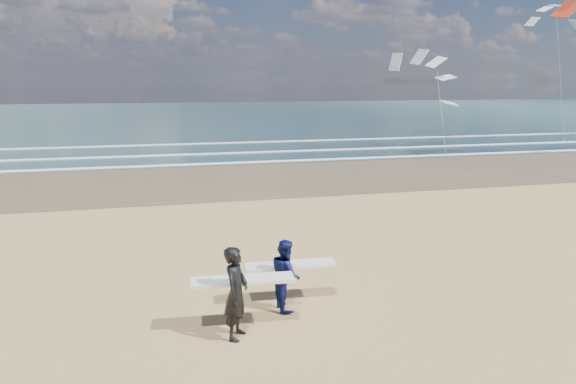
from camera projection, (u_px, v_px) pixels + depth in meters
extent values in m
cube|color=brown|center=(498.00, 165.00, 32.83)|extent=(220.00, 12.00, 0.01)
cube|color=#1B343B|center=(291.00, 114.00, 84.08)|extent=(220.00, 100.00, 0.02)
cube|color=white|center=(457.00, 154.00, 37.38)|extent=(220.00, 0.50, 0.05)
cube|color=white|center=(425.00, 147.00, 41.84)|extent=(220.00, 0.50, 0.05)
cube|color=white|center=(391.00, 138.00, 48.01)|extent=(220.00, 0.50, 0.05)
imported|color=black|center=(236.00, 293.00, 10.61)|extent=(0.75, 0.86, 1.99)
cube|color=white|center=(243.00, 280.00, 10.96)|extent=(2.23, 0.70, 0.07)
imported|color=#0D1349|center=(286.00, 274.00, 12.02)|extent=(0.67, 0.85, 1.69)
cube|color=white|center=(290.00, 265.00, 12.38)|extent=(2.22, 0.63, 0.07)
cube|color=slate|center=(446.00, 154.00, 37.39)|extent=(0.12, 0.12, 0.10)
cube|color=slate|center=(564.00, 141.00, 46.07)|extent=(0.12, 0.12, 0.10)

